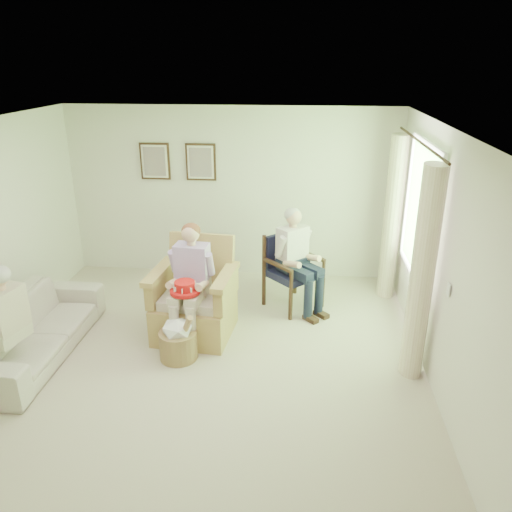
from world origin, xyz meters
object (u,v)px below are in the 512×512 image
(person_dark, at_px, (294,253))
(hatbox, at_px, (178,339))
(wicker_armchair, at_px, (195,305))
(person_wicker, at_px, (191,275))
(sofa, at_px, (34,330))
(wood_armchair, at_px, (294,267))
(person_sofa, at_px, (1,319))
(red_hat, at_px, (185,288))

(person_dark, relative_size, hatbox, 2.18)
(wicker_armchair, xyz_separation_m, person_wicker, (-0.00, -0.16, 0.47))
(wicker_armchair, distance_m, person_wicker, 0.50)
(wicker_armchair, relative_size, sofa, 0.56)
(wood_armchair, distance_m, hatbox, 2.01)
(person_wicker, bearing_deg, wicker_armchair, 95.46)
(wicker_armchair, bearing_deg, person_sofa, -140.77)
(person_wicker, relative_size, person_dark, 1.03)
(wicker_armchair, xyz_separation_m, person_dark, (1.19, 0.77, 0.43))
(person_sofa, bearing_deg, red_hat, 127.73)
(person_wicker, relative_size, person_sofa, 1.11)
(person_dark, bearing_deg, hatbox, -176.84)
(sofa, height_order, hatbox, hatbox)
(sofa, bearing_deg, hatbox, -87.88)
(wicker_armchair, xyz_separation_m, sofa, (-1.76, -0.66, -0.07))
(person_sofa, bearing_deg, person_wicker, 132.50)
(wood_armchair, distance_m, person_sofa, 3.63)
(person_dark, distance_m, red_hat, 1.66)
(person_dark, bearing_deg, wood_armchair, 45.95)
(red_hat, bearing_deg, person_sofa, -154.67)
(wicker_armchair, distance_m, red_hat, 0.53)
(person_dark, xyz_separation_m, person_sofa, (-2.95, -1.94, -0.08))
(sofa, relative_size, person_dark, 1.56)
(sofa, height_order, person_dark, person_dark)
(person_wicker, height_order, person_dark, person_wicker)
(person_wicker, xyz_separation_m, red_hat, (-0.02, -0.20, -0.08))
(wood_armchair, relative_size, red_hat, 2.88)
(sofa, relative_size, person_sofa, 1.68)
(red_hat, height_order, hatbox, red_hat)
(sofa, height_order, red_hat, red_hat)
(person_dark, distance_m, person_sofa, 3.53)
(red_hat, relative_size, hatbox, 0.55)
(wicker_armchair, xyz_separation_m, red_hat, (-0.02, -0.35, 0.39))
(wood_armchair, distance_m, person_dark, 0.31)
(person_dark, height_order, hatbox, person_dark)
(sofa, distance_m, hatbox, 1.68)
(wood_armchair, height_order, person_sofa, person_sofa)
(wicker_armchair, xyz_separation_m, person_sofa, (-1.76, -1.17, 0.35))
(wicker_armchair, bearing_deg, sofa, -153.95)
(person_wicker, bearing_deg, person_sofa, -144.45)
(person_wicker, bearing_deg, person_dark, 43.35)
(wicker_armchair, xyz_separation_m, hatbox, (-0.07, -0.60, -0.13))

